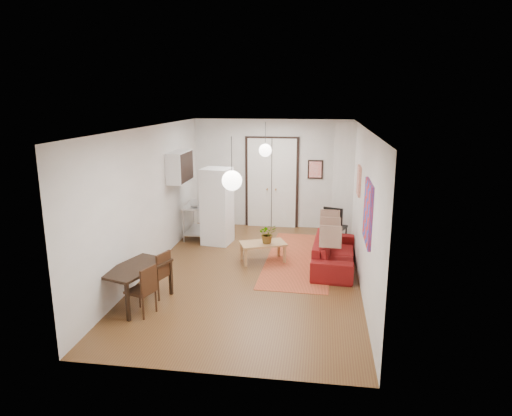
# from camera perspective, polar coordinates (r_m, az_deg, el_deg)

# --- Properties ---
(floor) EXTENTS (7.00, 7.00, 0.00)m
(floor) POSITION_cam_1_polar(r_m,az_deg,el_deg) (9.31, -0.44, -8.10)
(floor) COLOR brown
(floor) RESTS_ON ground
(ceiling) EXTENTS (4.20, 7.00, 0.02)m
(ceiling) POSITION_cam_1_polar(r_m,az_deg,el_deg) (8.66, -0.48, 10.02)
(ceiling) COLOR silver
(ceiling) RESTS_ON wall_back
(wall_back) EXTENTS (4.20, 0.02, 2.90)m
(wall_back) POSITION_cam_1_polar(r_m,az_deg,el_deg) (12.28, 2.01, 4.28)
(wall_back) COLOR white
(wall_back) RESTS_ON floor
(wall_front) EXTENTS (4.20, 0.02, 2.90)m
(wall_front) POSITION_cam_1_polar(r_m,az_deg,el_deg) (5.58, -5.94, -7.43)
(wall_front) COLOR white
(wall_front) RESTS_ON floor
(wall_left) EXTENTS (0.02, 7.00, 2.90)m
(wall_left) POSITION_cam_1_polar(r_m,az_deg,el_deg) (9.41, -13.20, 1.03)
(wall_left) COLOR white
(wall_left) RESTS_ON floor
(wall_right) EXTENTS (0.02, 7.00, 2.90)m
(wall_right) POSITION_cam_1_polar(r_m,az_deg,el_deg) (8.81, 13.17, 0.17)
(wall_right) COLOR white
(wall_right) RESTS_ON floor
(double_doors) EXTENTS (1.44, 0.06, 2.50)m
(double_doors) POSITION_cam_1_polar(r_m,az_deg,el_deg) (12.28, 1.98, 3.10)
(double_doors) COLOR white
(double_doors) RESTS_ON wall_back
(stub_partition) EXTENTS (0.50, 0.10, 2.90)m
(stub_partition) POSITION_cam_1_polar(r_m,az_deg,el_deg) (11.28, 10.87, 3.21)
(stub_partition) COLOR white
(stub_partition) RESTS_ON floor
(wall_cabinet) EXTENTS (0.35, 1.00, 0.70)m
(wall_cabinet) POSITION_cam_1_polar(r_m,az_deg,el_deg) (10.66, -9.52, 5.12)
(wall_cabinet) COLOR white
(wall_cabinet) RESTS_ON wall_left
(painting_popart) EXTENTS (0.05, 1.00, 1.00)m
(painting_popart) POSITION_cam_1_polar(r_m,az_deg,el_deg) (7.55, 13.82, -0.54)
(painting_popart) COLOR red
(painting_popart) RESTS_ON wall_right
(painting_abstract) EXTENTS (0.05, 0.50, 0.60)m
(painting_abstract) POSITION_cam_1_polar(r_m,az_deg,el_deg) (9.52, 12.75, 3.34)
(painting_abstract) COLOR beige
(painting_abstract) RESTS_ON wall_right
(poster_back) EXTENTS (0.40, 0.03, 0.50)m
(poster_back) POSITION_cam_1_polar(r_m,az_deg,el_deg) (12.15, 7.42, 4.80)
(poster_back) COLOR red
(poster_back) RESTS_ON wall_back
(print_left) EXTENTS (0.03, 0.44, 0.54)m
(print_left) POSITION_cam_1_polar(r_m,az_deg,el_deg) (11.17, -9.49, 5.76)
(print_left) COLOR #A67745
(print_left) RESTS_ON wall_left
(pendant_back) EXTENTS (0.30, 0.30, 0.80)m
(pendant_back) POSITION_cam_1_polar(r_m,az_deg,el_deg) (10.69, 1.16, 7.22)
(pendant_back) COLOR white
(pendant_back) RESTS_ON ceiling
(pendant_front) EXTENTS (0.30, 0.30, 0.80)m
(pendant_front) POSITION_cam_1_polar(r_m,az_deg,el_deg) (6.78, -3.03, 3.45)
(pendant_front) COLOR white
(pendant_front) RESTS_ON ceiling
(kilim_rug) EXTENTS (1.47, 3.68, 0.01)m
(kilim_rug) POSITION_cam_1_polar(r_m,az_deg,el_deg) (10.12, 5.35, -6.31)
(kilim_rug) COLOR #C84D32
(kilim_rug) RESTS_ON floor
(sofa) EXTENTS (2.13, 0.95, 0.61)m
(sofa) POSITION_cam_1_polar(r_m,az_deg,el_deg) (9.67, 9.73, -5.53)
(sofa) COLOR maroon
(sofa) RESTS_ON floor
(coffee_table) EXTENTS (1.08, 0.85, 0.42)m
(coffee_table) POSITION_cam_1_polar(r_m,az_deg,el_deg) (9.80, 0.86, -4.67)
(coffee_table) COLOR #AB8051
(coffee_table) RESTS_ON floor
(potted_plant) EXTENTS (0.44, 0.47, 0.41)m
(potted_plant) POSITION_cam_1_polar(r_m,az_deg,el_deg) (9.71, 1.45, -3.22)
(potted_plant) COLOR #2C632F
(potted_plant) RESTS_ON coffee_table
(kitchen_counter) EXTENTS (0.59, 1.12, 0.84)m
(kitchen_counter) POSITION_cam_1_polar(r_m,az_deg,el_deg) (11.61, -7.32, -1.00)
(kitchen_counter) COLOR silver
(kitchen_counter) RESTS_ON floor
(bowl) EXTENTS (0.20, 0.20, 0.05)m
(bowl) POSITION_cam_1_polar(r_m,az_deg,el_deg) (11.25, -7.77, 0.27)
(bowl) COLOR beige
(bowl) RESTS_ON kitchen_counter
(soap_bottle) EXTENTS (0.08, 0.08, 0.18)m
(soap_bottle) POSITION_cam_1_polar(r_m,az_deg,el_deg) (11.75, -7.05, 1.19)
(soap_bottle) COLOR teal
(soap_bottle) RESTS_ON kitchen_counter
(fridge) EXTENTS (0.73, 0.73, 1.83)m
(fridge) POSITION_cam_1_polar(r_m,az_deg,el_deg) (10.94, -4.88, 0.22)
(fridge) COLOR white
(fridge) RESTS_ON floor
(dining_table) EXTENTS (1.03, 1.36, 0.67)m
(dining_table) POSITION_cam_1_polar(r_m,az_deg,el_deg) (8.05, -14.83, -7.59)
(dining_table) COLOR black
(dining_table) RESTS_ON floor
(dining_chair_near) EXTENTS (0.50, 0.61, 0.83)m
(dining_chair_near) POSITION_cam_1_polar(r_m,az_deg,el_deg) (8.38, -12.23, -7.44)
(dining_chair_near) COLOR #3A2212
(dining_chair_near) RESTS_ON floor
(dining_chair_far) EXTENTS (0.50, 0.61, 0.83)m
(dining_chair_far) POSITION_cam_1_polar(r_m,az_deg,el_deg) (7.78, -14.02, -9.24)
(dining_chair_far) COLOR #3A2212
(dining_chair_far) RESTS_ON floor
(black_side_chair) EXTENTS (0.59, 0.61, 1.01)m
(black_side_chair) POSITION_cam_1_polar(r_m,az_deg,el_deg) (10.92, 9.90, -1.72)
(black_side_chair) COLOR black
(black_side_chair) RESTS_ON floor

